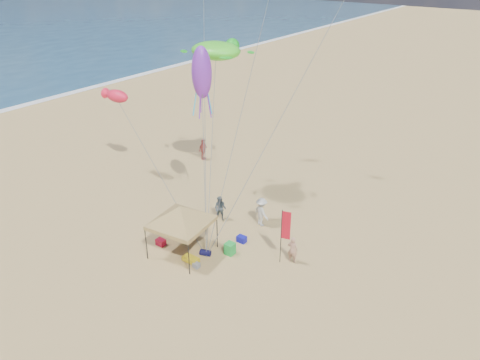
# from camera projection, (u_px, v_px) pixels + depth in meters

# --- Properties ---
(ground) EXTENTS (280.00, 280.00, 0.00)m
(ground) POSITION_uv_depth(u_px,v_px,m) (208.00, 266.00, 24.76)
(ground) COLOR tan
(ground) RESTS_ON ground
(canopy_tent) EXTENTS (5.67, 5.67, 3.52)m
(canopy_tent) POSITION_uv_depth(u_px,v_px,m) (180.00, 208.00, 24.51)
(canopy_tent) COLOR black
(canopy_tent) RESTS_ON ground
(feather_flag) EXTENTS (0.50, 0.16, 3.33)m
(feather_flag) POSITION_uv_depth(u_px,v_px,m) (285.00, 229.00, 24.00)
(feather_flag) COLOR black
(feather_flag) RESTS_ON ground
(cooler_red) EXTENTS (0.54, 0.38, 0.38)m
(cooler_red) POSITION_uv_depth(u_px,v_px,m) (161.00, 242.00, 26.43)
(cooler_red) COLOR #A40D26
(cooler_red) RESTS_ON ground
(cooler_blue) EXTENTS (0.54, 0.38, 0.38)m
(cooler_blue) POSITION_uv_depth(u_px,v_px,m) (242.00, 239.00, 26.71)
(cooler_blue) COLOR #121395
(cooler_blue) RESTS_ON ground
(bag_navy) EXTENTS (0.69, 0.54, 0.36)m
(bag_navy) POSITION_uv_depth(u_px,v_px,m) (205.00, 253.00, 25.51)
(bag_navy) COLOR #0D0C36
(bag_navy) RESTS_ON ground
(bag_orange) EXTENTS (0.54, 0.69, 0.36)m
(bag_orange) POSITION_uv_depth(u_px,v_px,m) (189.00, 218.00, 28.86)
(bag_orange) COLOR #F3300D
(bag_orange) RESTS_ON ground
(chair_green) EXTENTS (0.50, 0.50, 0.70)m
(chair_green) POSITION_uv_depth(u_px,v_px,m) (230.00, 249.00, 25.58)
(chair_green) COLOR green
(chair_green) RESTS_ON ground
(chair_yellow) EXTENTS (0.50, 0.50, 0.70)m
(chair_yellow) POSITION_uv_depth(u_px,v_px,m) (182.00, 224.00, 27.91)
(chair_yellow) COLOR gold
(chair_yellow) RESTS_ON ground
(crate_grey) EXTENTS (0.34, 0.30, 0.28)m
(crate_grey) POSITION_uv_depth(u_px,v_px,m) (196.00, 265.00, 24.57)
(crate_grey) COLOR gray
(crate_grey) RESTS_ON ground
(beach_cart) EXTENTS (0.90, 0.50, 0.24)m
(beach_cart) POSITION_uv_depth(u_px,v_px,m) (191.00, 259.00, 24.95)
(beach_cart) COLOR gold
(beach_cart) RESTS_ON ground
(person_near_a) EXTENTS (0.63, 0.47, 1.57)m
(person_near_a) POSITION_uv_depth(u_px,v_px,m) (293.00, 250.00, 24.75)
(person_near_a) COLOR tan
(person_near_a) RESTS_ON ground
(person_near_b) EXTENTS (0.94, 0.81, 1.65)m
(person_near_b) POSITION_uv_depth(u_px,v_px,m) (220.00, 208.00, 28.63)
(person_near_b) COLOR #354048
(person_near_b) RESTS_ON ground
(person_near_c) EXTENTS (1.37, 1.06, 1.87)m
(person_near_c) POSITION_uv_depth(u_px,v_px,m) (261.00, 212.00, 28.04)
(person_near_c) COLOR beige
(person_near_c) RESTS_ON ground
(person_far_a) EXTENTS (0.50, 1.06, 1.75)m
(person_far_a) POSITION_uv_depth(u_px,v_px,m) (203.00, 149.00, 37.10)
(person_far_a) COLOR #AE4943
(person_far_a) RESTS_ON ground
(turtle_kite) EXTENTS (4.12, 3.80, 1.10)m
(turtle_kite) POSITION_uv_depth(u_px,v_px,m) (216.00, 51.00, 28.17)
(turtle_kite) COLOR #47DF28
(turtle_kite) RESTS_ON ground
(fish_kite) EXTENTS (2.18, 1.45, 0.89)m
(fish_kite) POSITION_uv_depth(u_px,v_px,m) (117.00, 96.00, 32.20)
(fish_kite) COLOR red
(fish_kite) RESTS_ON ground
(squid_kite) EXTENTS (1.19, 1.19, 2.91)m
(squid_kite) POSITION_uv_depth(u_px,v_px,m) (202.00, 73.00, 24.87)
(squid_kite) COLOR purple
(squid_kite) RESTS_ON ground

